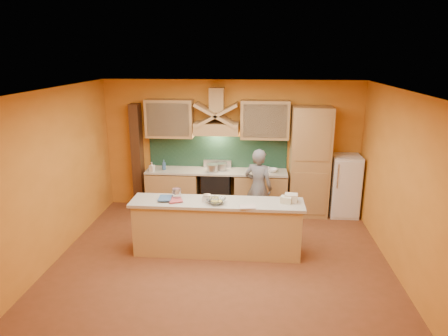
# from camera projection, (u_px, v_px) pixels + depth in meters

# --- Properties ---
(floor) EXTENTS (5.50, 5.00, 0.01)m
(floor) POSITION_uv_depth(u_px,v_px,m) (221.00, 261.00, 6.63)
(floor) COLOR brown
(floor) RESTS_ON ground
(ceiling) EXTENTS (5.50, 5.00, 0.01)m
(ceiling) POSITION_uv_depth(u_px,v_px,m) (221.00, 91.00, 5.85)
(ceiling) COLOR white
(ceiling) RESTS_ON wall_back
(wall_back) EXTENTS (5.50, 0.02, 2.80)m
(wall_back) POSITION_uv_depth(u_px,v_px,m) (231.00, 145.00, 8.64)
(wall_back) COLOR orange
(wall_back) RESTS_ON floor
(wall_front) EXTENTS (5.50, 0.02, 2.80)m
(wall_front) POSITION_uv_depth(u_px,v_px,m) (198.00, 261.00, 3.85)
(wall_front) COLOR orange
(wall_front) RESTS_ON floor
(wall_left) EXTENTS (0.02, 5.00, 2.80)m
(wall_left) POSITION_uv_depth(u_px,v_px,m) (52.00, 177.00, 6.46)
(wall_left) COLOR orange
(wall_left) RESTS_ON floor
(wall_right) EXTENTS (0.02, 5.00, 2.80)m
(wall_right) POSITION_uv_depth(u_px,v_px,m) (402.00, 186.00, 6.03)
(wall_right) COLOR orange
(wall_right) RESTS_ON floor
(base_cabinet_left) EXTENTS (1.10, 0.60, 0.86)m
(base_cabinet_left) POSITION_uv_depth(u_px,v_px,m) (173.00, 191.00, 8.72)
(base_cabinet_left) COLOR tan
(base_cabinet_left) RESTS_ON floor
(base_cabinet_right) EXTENTS (1.10, 0.60, 0.86)m
(base_cabinet_right) POSITION_uv_depth(u_px,v_px,m) (260.00, 193.00, 8.57)
(base_cabinet_right) COLOR tan
(base_cabinet_right) RESTS_ON floor
(counter_top) EXTENTS (3.00, 0.62, 0.04)m
(counter_top) POSITION_uv_depth(u_px,v_px,m) (216.00, 171.00, 8.51)
(counter_top) COLOR #C0B6A2
(counter_top) RESTS_ON base_cabinet_left
(stove) EXTENTS (0.60, 0.58, 0.90)m
(stove) POSITION_uv_depth(u_px,v_px,m) (217.00, 191.00, 8.64)
(stove) COLOR black
(stove) RESTS_ON floor
(backsplash) EXTENTS (3.00, 0.03, 0.70)m
(backsplash) POSITION_uv_depth(u_px,v_px,m) (218.00, 152.00, 8.69)
(backsplash) COLOR #183627
(backsplash) RESTS_ON wall_back
(range_hood) EXTENTS (0.92, 0.50, 0.24)m
(range_hood) POSITION_uv_depth(u_px,v_px,m) (216.00, 128.00, 8.30)
(range_hood) COLOR tan
(range_hood) RESTS_ON wall_back
(hood_chimney) EXTENTS (0.30, 0.30, 0.50)m
(hood_chimney) POSITION_uv_depth(u_px,v_px,m) (217.00, 100.00, 8.24)
(hood_chimney) COLOR tan
(hood_chimney) RESTS_ON wall_back
(upper_cabinet_left) EXTENTS (1.00, 0.35, 0.80)m
(upper_cabinet_left) POSITION_uv_depth(u_px,v_px,m) (170.00, 118.00, 8.41)
(upper_cabinet_left) COLOR tan
(upper_cabinet_left) RESTS_ON wall_back
(upper_cabinet_right) EXTENTS (1.00, 0.35, 0.80)m
(upper_cabinet_right) POSITION_uv_depth(u_px,v_px,m) (265.00, 120.00, 8.25)
(upper_cabinet_right) COLOR tan
(upper_cabinet_right) RESTS_ON wall_back
(pantry_column) EXTENTS (0.80, 0.60, 2.30)m
(pantry_column) POSITION_uv_depth(u_px,v_px,m) (310.00, 162.00, 8.29)
(pantry_column) COLOR tan
(pantry_column) RESTS_ON floor
(fridge) EXTENTS (0.58, 0.60, 1.30)m
(fridge) POSITION_uv_depth(u_px,v_px,m) (344.00, 186.00, 8.37)
(fridge) COLOR white
(fridge) RESTS_ON floor
(trim_column_left) EXTENTS (0.20, 0.30, 2.30)m
(trim_column_left) POSITION_uv_depth(u_px,v_px,m) (138.00, 156.00, 8.73)
(trim_column_left) COLOR #472816
(trim_column_left) RESTS_ON floor
(island_body) EXTENTS (2.80, 0.55, 0.88)m
(island_body) POSITION_uv_depth(u_px,v_px,m) (217.00, 229.00, 6.81)
(island_body) COLOR tan
(island_body) RESTS_ON floor
(island_top) EXTENTS (2.90, 0.62, 0.05)m
(island_top) POSITION_uv_depth(u_px,v_px,m) (217.00, 203.00, 6.67)
(island_top) COLOR #C0B6A2
(island_top) RESTS_ON island_body
(person) EXTENTS (0.67, 0.56, 1.56)m
(person) POSITION_uv_depth(u_px,v_px,m) (258.00, 188.00, 7.84)
(person) COLOR slate
(person) RESTS_ON floor
(pot_large) EXTENTS (0.28, 0.28, 0.17)m
(pot_large) POSITION_uv_depth(u_px,v_px,m) (212.00, 169.00, 8.39)
(pot_large) COLOR #B5B6BC
(pot_large) RESTS_ON stove
(pot_small) EXTENTS (0.20, 0.20, 0.15)m
(pot_small) POSITION_uv_depth(u_px,v_px,m) (222.00, 168.00, 8.49)
(pot_small) COLOR #B0B0B7
(pot_small) RESTS_ON stove
(soap_bottle_a) EXTENTS (0.12, 0.12, 0.21)m
(soap_bottle_a) POSITION_uv_depth(u_px,v_px,m) (152.00, 167.00, 8.39)
(soap_bottle_a) COLOR silver
(soap_bottle_a) RESTS_ON counter_top
(soap_bottle_b) EXTENTS (0.12, 0.12, 0.22)m
(soap_bottle_b) POSITION_uv_depth(u_px,v_px,m) (164.00, 165.00, 8.51)
(soap_bottle_b) COLOR #315488
(soap_bottle_b) RESTS_ON counter_top
(bowl_back) EXTENTS (0.27, 0.27, 0.07)m
(bowl_back) POSITION_uv_depth(u_px,v_px,m) (272.00, 170.00, 8.39)
(bowl_back) COLOR white
(bowl_back) RESTS_ON counter_top
(dish_rack) EXTENTS (0.28, 0.23, 0.09)m
(dish_rack) POSITION_uv_depth(u_px,v_px,m) (264.00, 170.00, 8.39)
(dish_rack) COLOR white
(dish_rack) RESTS_ON counter_top
(book_lower) EXTENTS (0.32, 0.36, 0.03)m
(book_lower) POSITION_uv_depth(u_px,v_px,m) (168.00, 200.00, 6.66)
(book_lower) COLOR #C14448
(book_lower) RESTS_ON island_top
(book_upper) EXTENTS (0.23, 0.31, 0.02)m
(book_upper) POSITION_uv_depth(u_px,v_px,m) (159.00, 198.00, 6.72)
(book_upper) COLOR #416290
(book_upper) RESTS_ON island_top
(jar_large) EXTENTS (0.18, 0.18, 0.17)m
(jar_large) POSITION_uv_depth(u_px,v_px,m) (177.00, 194.00, 6.77)
(jar_large) COLOR white
(jar_large) RESTS_ON island_top
(jar_small) EXTENTS (0.16, 0.16, 0.14)m
(jar_small) POSITION_uv_depth(u_px,v_px,m) (215.00, 201.00, 6.47)
(jar_small) COLOR white
(jar_small) RESTS_ON island_top
(kitchen_scale) EXTENTS (0.15, 0.15, 0.10)m
(kitchen_scale) POSITION_uv_depth(u_px,v_px,m) (207.00, 199.00, 6.65)
(kitchen_scale) COLOR silver
(kitchen_scale) RESTS_ON island_top
(mixing_bowl) EXTENTS (0.37, 0.37, 0.08)m
(mixing_bowl) POSITION_uv_depth(u_px,v_px,m) (216.00, 201.00, 6.58)
(mixing_bowl) COLOR white
(mixing_bowl) RESTS_ON island_top
(cloth) EXTENTS (0.28, 0.22, 0.02)m
(cloth) POSITION_uv_depth(u_px,v_px,m) (248.00, 207.00, 6.41)
(cloth) COLOR beige
(cloth) RESTS_ON island_top
(grocery_bag_a) EXTENTS (0.23, 0.19, 0.14)m
(grocery_bag_a) POSITION_uv_depth(u_px,v_px,m) (291.00, 198.00, 6.63)
(grocery_bag_a) COLOR beige
(grocery_bag_a) RESTS_ON island_top
(grocery_bag_b) EXTENTS (0.21, 0.19, 0.11)m
(grocery_bag_b) POSITION_uv_depth(u_px,v_px,m) (286.00, 200.00, 6.58)
(grocery_bag_b) COLOR beige
(grocery_bag_b) RESTS_ON island_top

